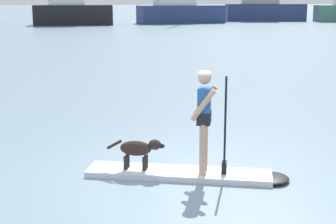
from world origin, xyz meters
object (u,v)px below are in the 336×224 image
person_paddler (205,114)px  dog (139,149)px  paddleboard (192,174)px  moored_boat_far_starboard (71,10)px  moored_boat_starboard (180,11)px  moored_boat_center (264,8)px

person_paddler → dog: 1.30m
dog → paddleboard: bearing=-19.2°
dog → person_paddler: bearing=-19.2°
paddleboard → dog: size_ratio=3.52×
person_paddler → dog: person_paddler is taller
dog → moored_boat_far_starboard: (-1.01, 49.23, 1.14)m
paddleboard → moored_boat_starboard: 52.27m
paddleboard → dog: 1.00m
moored_boat_starboard → dog: bearing=-102.5°
paddleboard → moored_boat_far_starboard: size_ratio=0.41×
dog → moored_boat_starboard: bearing=77.5°
person_paddler → moored_boat_starboard: (10.22, 51.27, 0.34)m
moored_boat_center → moored_boat_far_starboard: bearing=-167.7°
paddleboard → moored_boat_starboard: (10.42, 51.20, 1.39)m
person_paddler → dog: size_ratio=1.77×
person_paddler → moored_boat_starboard: bearing=78.7°
person_paddler → moored_boat_starboard: size_ratio=0.14×
paddleboard → moored_boat_far_starboard: moored_boat_far_starboard is taller
dog → moored_boat_starboard: 52.15m
moored_boat_far_starboard → moored_boat_starboard: bearing=7.8°
moored_boat_far_starboard → moored_boat_center: (23.87, 5.20, 0.06)m
person_paddler → moored_boat_center: moored_boat_center is taller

